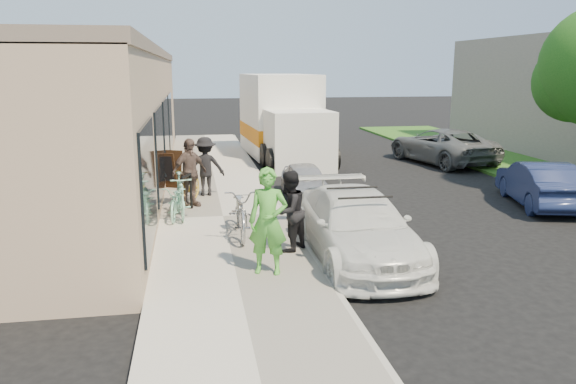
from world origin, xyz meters
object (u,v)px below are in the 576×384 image
sandwich_board (168,169)px  cruiser_bike_c (189,185)px  far_car_gray (441,146)px  bystander_a (205,166)px  woman_rider (268,221)px  cruiser_bike_a (180,195)px  cruiser_bike_b (176,201)px  sedan_silver (305,181)px  bike_rack (186,189)px  tandem_bike (241,211)px  moving_truck (283,122)px  sedan_white (357,226)px  far_car_blue (540,184)px  man_standing (289,211)px  bystander_b (189,173)px

sandwich_board → cruiser_bike_c: (0.61, -2.14, -0.06)m
far_car_gray → bystander_a: bystander_a is taller
woman_rider → cruiser_bike_a: bearing=128.4°
cruiser_bike_a → cruiser_bike_b: 0.18m
sandwich_board → bystander_a: (1.08, -1.29, 0.27)m
sedan_silver → cruiser_bike_b: sedan_silver is taller
bike_rack → far_car_gray: 11.83m
cruiser_bike_a → sandwich_board: bearing=91.3°
tandem_bike → woman_rider: 2.39m
sedan_silver → cruiser_bike_c: cruiser_bike_c is taller
moving_truck → far_car_gray: (5.93, -2.25, -0.83)m
sedan_white → bystander_a: bearing=116.7°
far_car_blue → man_standing: bearing=36.4°
sedan_silver → man_standing: size_ratio=1.83×
sedan_silver → moving_truck: (0.53, 7.29, 1.01)m
far_car_blue → cruiser_bike_b: far_car_blue is taller
bike_rack → far_car_gray: size_ratio=0.19×
bystander_b → tandem_bike: bearing=-105.5°
man_standing → cruiser_bike_c: bearing=-111.0°
sedan_white → cruiser_bike_c: 5.66m
tandem_bike → bystander_b: (-1.07, 2.77, 0.34)m
woman_rider → cruiser_bike_c: 5.71m
moving_truck → cruiser_bike_c: moving_truck is taller
tandem_bike → bystander_a: bystander_a is taller
bike_rack → bystander_a: bystander_a is taller
sandwich_board → bystander_a: bearing=-25.9°
man_standing → bystander_a: (-1.47, 5.21, 0.03)m
far_car_gray → cruiser_bike_c: size_ratio=3.01×
sandwich_board → far_car_gray: 10.94m
tandem_bike → cruiser_bike_a: size_ratio=1.19×
far_car_gray → cruiser_bike_a: (-9.94, -7.10, -0.01)m
bike_rack → cruiser_bike_c: (0.05, 0.93, -0.07)m
moving_truck → sedan_white: bearing=-96.1°
bike_rack → woman_rider: (1.42, -4.60, 0.37)m
moving_truck → cruiser_bike_a: (-4.01, -9.35, -0.84)m
woman_rider → tandem_bike: bearing=114.1°
far_car_blue → bystander_a: bearing=0.2°
cruiser_bike_c → far_car_gray: bearing=49.9°
sandwich_board → woman_rider: (1.97, -7.67, 0.38)m
sedan_white → bystander_b: 5.31m
sedan_white → sedan_silver: sedan_white is taller
bike_rack → sedan_white: size_ratio=0.21×
sandwich_board → moving_truck: size_ratio=0.15×
sedan_white → moving_truck: moving_truck is taller
man_standing → cruiser_bike_c: man_standing is taller
far_car_blue → bystander_a: size_ratio=2.26×
cruiser_bike_a → bystander_b: 1.07m
far_car_blue → far_car_gray: far_car_gray is taller
man_standing → far_car_gray: bearing=-172.7°
sedan_silver → tandem_bike: size_ratio=1.41×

